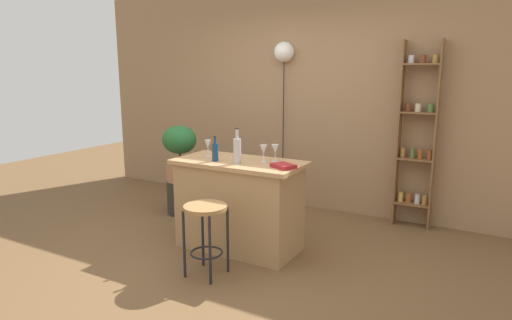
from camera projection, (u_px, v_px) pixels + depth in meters
The scene contains 14 objects.
ground at pixel (223, 258), 4.16m from camera, with size 12.00×12.00×0.00m, color brown.
back_wall at pixel (306, 98), 5.55m from camera, with size 6.40×0.10×2.80m, color #997551.
kitchen_counter at pixel (239, 204), 4.33m from camera, with size 1.26×0.63×0.89m.
bar_stool at pixel (206, 222), 3.74m from camera, with size 0.37×0.37×0.63m.
spice_shelf at pixel (417, 136), 4.83m from camera, with size 0.40×0.17×2.07m.
plant_stool at pixel (181, 197), 5.43m from camera, with size 0.35×0.35×0.41m, color #2D2823.
potted_plant at pixel (180, 149), 5.31m from camera, with size 0.43×0.38×0.68m.
bottle_vinegar at pixel (215, 152), 4.21m from camera, with size 0.06×0.06×0.25m.
bottle_soda_blue at pixel (237, 150), 4.08m from camera, with size 0.07×0.07×0.34m.
wine_glass_left at pixel (208, 144), 4.46m from camera, with size 0.07×0.07×0.16m.
wine_glass_center at pixel (264, 150), 4.17m from camera, with size 0.07×0.07×0.16m.
wine_glass_right at pixel (275, 149), 4.18m from camera, with size 0.07×0.07×0.16m.
cookbook at pixel (283, 166), 3.93m from camera, with size 0.21×0.15×0.04m, color maroon.
pendant_globe_light at pixel (284, 53), 5.47m from camera, with size 0.25×0.25×2.09m.
Camera 1 is at (2.17, -3.25, 1.75)m, focal length 30.83 mm.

